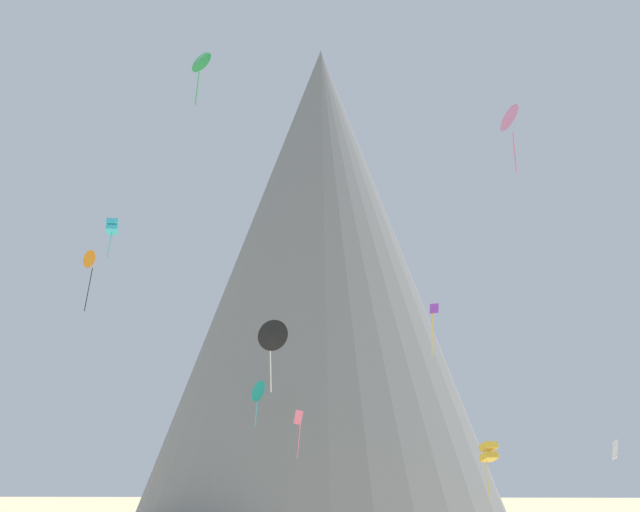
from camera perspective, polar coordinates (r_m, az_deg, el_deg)
The scene contains 11 objects.
rock_massif at distance 115.57m, azimuth 0.72°, elevation -2.44°, with size 60.55×60.55×69.26m.
kite_white_low at distance 69.52m, azimuth 19.94°, elevation -12.62°, with size 0.44×1.19×1.57m.
kite_pink_high at distance 67.59m, azimuth 13.20°, elevation 9.34°, with size 1.96×2.64×5.80m.
kite_rainbow_low at distance 71.08m, azimuth -1.52°, elevation -11.68°, with size 0.88×0.47×4.05m.
kite_black_mid at distance 60.90m, azimuth -3.36°, elevation -5.57°, with size 2.44×0.97×5.43m.
kite_violet_mid at distance 64.86m, azimuth 7.93°, elevation -4.37°, with size 0.73×0.45×4.20m.
kite_cyan_high at distance 92.69m, azimuth -14.34°, elevation 1.99°, with size 1.49×1.58×4.58m.
kite_orange_mid at distance 80.78m, azimuth -15.79°, elevation -0.30°, with size 1.63×1.04×5.90m.
kite_green_high at distance 70.14m, azimuth -8.38°, elevation 13.31°, with size 2.22×1.80×5.01m.
kite_teal_mid at distance 92.95m, azimuth -4.40°, elevation -9.40°, with size 1.95×2.73×5.23m.
kite_gold_low at distance 80.37m, azimuth 11.73°, elevation -13.28°, with size 1.81×1.87×5.62m.
Camera 1 is at (9.04, -33.60, 4.84)m, focal length 45.74 mm.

